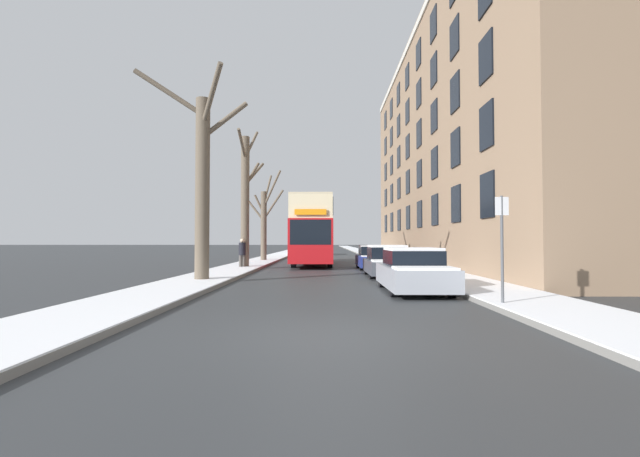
# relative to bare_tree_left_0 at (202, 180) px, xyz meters

# --- Properties ---
(ground_plane) EXTENTS (320.00, 320.00, 0.00)m
(ground_plane) POSITION_rel_bare_tree_left_0_xyz_m (4.93, -9.12, -4.01)
(ground_plane) COLOR #303335
(sidewalk_left) EXTENTS (2.50, 130.00, 0.16)m
(sidewalk_left) POSITION_rel_bare_tree_left_0_xyz_m (-0.13, 43.88, -3.93)
(sidewalk_left) COLOR slate
(sidewalk_left) RESTS_ON ground
(sidewalk_right) EXTENTS (2.50, 130.00, 0.16)m
(sidewalk_right) POSITION_rel_bare_tree_left_0_xyz_m (9.99, 43.88, -3.93)
(sidewalk_right) COLOR slate
(sidewalk_right) RESTS_ON ground
(terrace_facade_right) EXTENTS (9.10, 36.81, 17.19)m
(terrace_facade_right) POSITION_rel_bare_tree_left_0_xyz_m (15.73, 14.57, 4.59)
(terrace_facade_right) COLOR #8C7056
(terrace_facade_right) RESTS_ON ground
(bare_tree_left_0) EXTENTS (4.25, 2.24, 8.21)m
(bare_tree_left_0) POSITION_rel_bare_tree_left_0_xyz_m (0.00, 0.00, 0.00)
(bare_tree_left_0) COLOR brown
(bare_tree_left_0) RESTS_ON ground
(bare_tree_left_1) EXTENTS (1.08, 4.72, 8.72)m
(bare_tree_left_1) POSITION_rel_bare_tree_left_0_xyz_m (0.15, 8.35, 0.32)
(bare_tree_left_1) COLOR brown
(bare_tree_left_1) RESTS_ON ground
(bare_tree_left_2) EXTENTS (3.06, 2.00, 7.02)m
(bare_tree_left_2) POSITION_rel_bare_tree_left_0_xyz_m (0.07, 16.48, -0.80)
(bare_tree_left_2) COLOR brown
(bare_tree_left_2) RESTS_ON ground
(double_decker_bus) EXTENTS (2.57, 11.42, 4.37)m
(double_decker_bus) POSITION_rel_bare_tree_left_0_xyz_m (3.98, 12.83, -1.53)
(double_decker_bus) COLOR red
(double_decker_bus) RESTS_ON ground
(parked_car_0) EXTENTS (1.90, 4.32, 1.41)m
(parked_car_0) POSITION_rel_bare_tree_left_0_xyz_m (7.64, -2.70, -3.35)
(parked_car_0) COLOR #9EA3AD
(parked_car_0) RESTS_ON ground
(parked_car_1) EXTENTS (1.89, 4.10, 1.44)m
(parked_car_1) POSITION_rel_bare_tree_left_0_xyz_m (7.64, 3.10, -3.35)
(parked_car_1) COLOR #474C56
(parked_car_1) RESTS_ON ground
(parked_car_2) EXTENTS (1.90, 4.28, 1.36)m
(parked_car_2) POSITION_rel_bare_tree_left_0_xyz_m (7.64, 8.40, -3.37)
(parked_car_2) COLOR navy
(parked_car_2) RESTS_ON ground
(oncoming_van) EXTENTS (2.08, 5.25, 2.15)m
(oncoming_van) POSITION_rel_bare_tree_left_0_xyz_m (2.64, 32.28, -2.84)
(oncoming_van) COLOR #9EA3AD
(oncoming_van) RESTS_ON ground
(pedestrian_left_sidewalk) EXTENTS (0.38, 0.38, 1.76)m
(pedestrian_left_sidewalk) POSITION_rel_bare_tree_left_0_xyz_m (0.05, 7.81, -3.04)
(pedestrian_left_sidewalk) COLOR #4C4742
(pedestrian_left_sidewalk) RESTS_ON ground
(street_sign_post) EXTENTS (0.32, 0.07, 2.72)m
(street_sign_post) POSITION_rel_bare_tree_left_0_xyz_m (9.04, -6.24, -2.45)
(street_sign_post) COLOR #4C4F54
(street_sign_post) RESTS_ON ground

